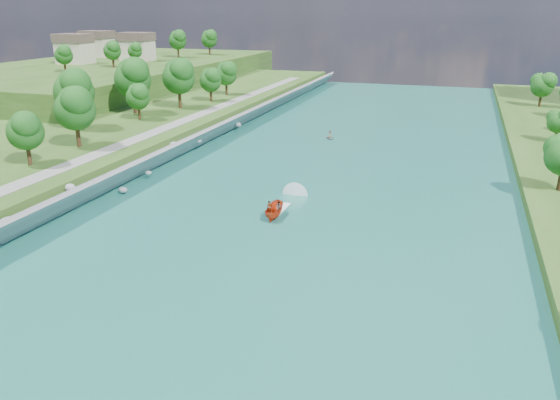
% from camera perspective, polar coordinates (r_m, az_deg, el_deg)
% --- Properties ---
extents(ground, '(260.00, 260.00, 0.00)m').
position_cam_1_polar(ground, '(57.40, -2.23, -5.51)').
color(ground, '#2D5119').
rests_on(ground, ground).
extents(river_water, '(55.00, 240.00, 0.10)m').
position_cam_1_polar(river_water, '(75.09, 3.12, 0.63)').
color(river_water, '#195F54').
rests_on(river_water, ground).
extents(berm_west, '(45.00, 240.00, 3.50)m').
position_cam_1_polar(berm_west, '(99.58, -25.89, 4.41)').
color(berm_west, '#2D5119').
rests_on(berm_west, ground).
extents(ridge_west, '(60.00, 120.00, 9.00)m').
position_cam_1_polar(ridge_west, '(176.75, -16.99, 12.15)').
color(ridge_west, '#2D5119').
rests_on(ridge_west, ground).
extents(riprap_bank, '(4.02, 236.00, 4.05)m').
position_cam_1_polar(riprap_bank, '(83.92, -14.36, 3.31)').
color(riprap_bank, slate).
rests_on(riprap_bank, ground).
extents(riverside_path, '(3.00, 200.00, 0.10)m').
position_cam_1_polar(riverside_path, '(88.01, -17.76, 4.90)').
color(riverside_path, gray).
rests_on(riverside_path, berm_west).
extents(ridge_houses, '(29.50, 29.50, 8.40)m').
position_cam_1_polar(ridge_houses, '(183.63, -17.99, 15.06)').
color(ridge_houses, beige).
rests_on(ridge_houses, ridge_west).
extents(trees_ridge, '(16.70, 67.90, 10.26)m').
position_cam_1_polar(trees_ridge, '(178.79, -12.77, 15.50)').
color(trees_ridge, '#155218').
rests_on(trees_ridge, ridge_west).
extents(motorboat, '(3.60, 19.18, 2.20)m').
position_cam_1_polar(motorboat, '(67.21, -0.33, -0.86)').
color(motorboat, red).
rests_on(motorboat, river_water).
extents(raft, '(2.83, 3.19, 1.62)m').
position_cam_1_polar(raft, '(107.69, 5.24, 6.57)').
color(raft, gray).
rests_on(raft, river_water).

